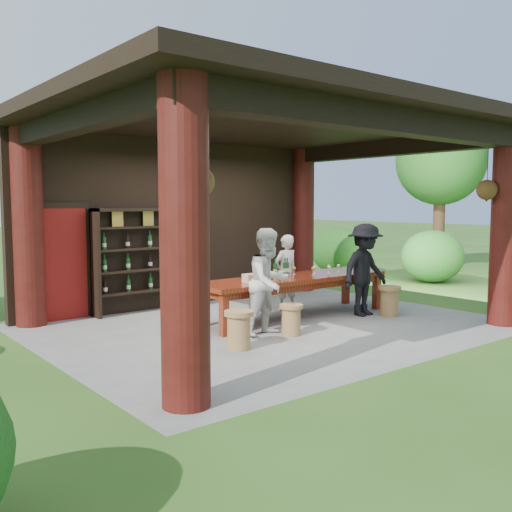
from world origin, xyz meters
TOP-DOWN VIEW (x-y plane):
  - ground at (0.00, 0.00)m, footprint 90.00×90.00m
  - pavilion at (-0.01, 0.43)m, footprint 7.50×6.00m
  - wine_shelf at (-0.95, 2.45)m, footprint 2.24×0.34m
  - tasting_table at (0.75, 0.25)m, footprint 3.89×1.01m
  - stool_near_left at (-0.21, -0.75)m, footprint 0.37×0.37m
  - stool_near_right at (2.22, -0.73)m, footprint 0.42×0.42m
  - stool_far_left at (-1.37, -0.92)m, footprint 0.42×0.42m
  - host at (1.10, 0.86)m, footprint 0.54×0.35m
  - guest_woman at (-0.46, -0.50)m, footprint 0.89×0.73m
  - guest_man at (1.90, -0.42)m, footprint 1.11×0.66m
  - table_bottles at (0.74, 0.55)m, footprint 0.37×0.08m
  - table_glasses at (1.26, 0.25)m, footprint 1.59×0.37m
  - napkin_basket at (-0.32, 0.13)m, footprint 0.26×0.18m
  - shrubs at (1.63, 0.57)m, footprint 14.14×9.23m
  - trees at (3.45, 1.14)m, footprint 21.00×10.21m

SIDE VIEW (x-z plane):
  - ground at x=0.00m, z-range 0.00..0.00m
  - stool_near_left at x=-0.21m, z-range 0.01..0.50m
  - stool_near_right at x=2.22m, z-range 0.02..0.57m
  - stool_far_left at x=-1.37m, z-range 0.02..0.57m
  - shrubs at x=1.63m, z-range -0.14..1.22m
  - tasting_table at x=0.75m, z-range 0.26..1.01m
  - host at x=1.10m, z-range 0.00..1.46m
  - napkin_basket at x=-0.32m, z-range 0.75..0.89m
  - table_glasses at x=1.26m, z-range 0.75..0.90m
  - guest_woman at x=-0.46m, z-range 0.00..1.67m
  - guest_man at x=1.90m, z-range 0.00..1.69m
  - table_bottles at x=0.74m, z-range 0.75..1.06m
  - wine_shelf at x=-0.95m, z-range 0.01..1.98m
  - pavilion at x=-0.01m, z-range 0.33..3.93m
  - trees at x=3.45m, z-range 0.97..5.77m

